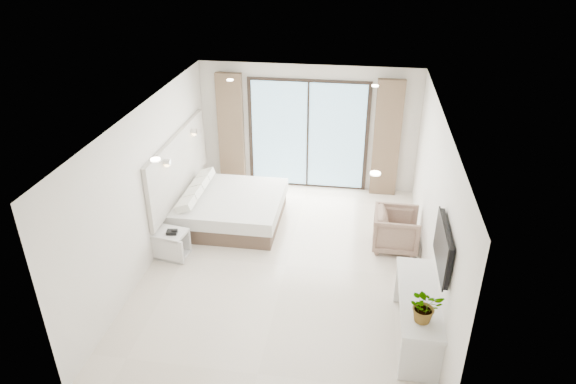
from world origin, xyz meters
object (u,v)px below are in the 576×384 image
Objects in this scene: bed at (229,208)px; armchair at (396,228)px; console_desk at (418,306)px; nightstand at (171,244)px.

armchair is (3.17, -0.45, 0.11)m from bed.
bed is 3.20m from armchair.
console_desk is (3.36, -2.76, 0.28)m from bed.
console_desk reaches higher than bed.
armchair is (3.87, 0.86, 0.15)m from nightstand.
armchair reaches higher than bed.
nightstand is at bearing -118.20° from bed.
nightstand is 0.34× the size of console_desk.
nightstand is 4.32m from console_desk.
armchair is (-0.19, 2.31, -0.17)m from console_desk.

